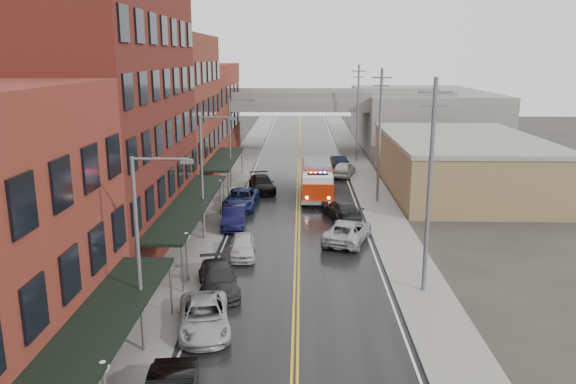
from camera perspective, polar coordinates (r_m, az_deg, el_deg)
name	(u,v)px	position (r m, az deg, el deg)	size (l,w,h in m)	color
road	(298,217)	(46.61, 1.02, -2.56)	(11.00, 160.00, 0.02)	black
sidewalk_left	(210,216)	(47.20, -7.89, -2.40)	(3.00, 160.00, 0.15)	slate
sidewalk_right	(386,217)	(47.13, 9.94, -2.50)	(3.00, 160.00, 0.15)	slate
curb_left	(230,216)	(46.96, -5.90, -2.42)	(0.30, 160.00, 0.15)	gray
curb_right	(366,217)	(46.91, 7.94, -2.50)	(0.30, 160.00, 0.15)	gray
brick_building_b	(101,117)	(40.30, -18.42, 7.22)	(9.00, 20.00, 18.00)	#4D1B14
brick_building_c	(164,113)	(57.14, -12.47, 7.80)	(9.00, 15.00, 15.00)	brown
brick_building_far	(197,111)	(74.32, -9.24, 8.09)	(9.00, 20.00, 12.00)	maroon
tan_building	(461,165)	(57.94, 17.14, 2.59)	(14.00, 22.00, 5.00)	#90764D
right_far_block	(420,117)	(87.06, 13.23, 7.38)	(18.00, 30.00, 8.00)	slate
awning_0	(92,335)	(22.64, -19.29, -13.58)	(2.60, 16.00, 3.09)	black
awning_1	(191,204)	(39.82, -9.87, -1.16)	(2.60, 18.00, 3.09)	black
awning_2	(224,159)	(56.68, -6.51, 3.38)	(2.60, 13.00, 3.09)	black
globe_lamp_0	(104,383)	(20.98, -18.18, -17.91)	(0.44, 0.44, 3.12)	#59595B
globe_lamp_1	(187,246)	(33.24, -10.27, -5.40)	(0.44, 0.44, 3.12)	#59595B
globe_lamp_2	(220,190)	(46.49, -6.88, 0.24)	(0.44, 0.44, 3.12)	#59595B
street_lamp_0	(143,244)	(25.01, -14.50, -5.13)	(2.64, 0.22, 9.00)	#59595B
street_lamp_1	(205,170)	(40.11, -8.41, 2.23)	(2.64, 0.22, 9.00)	#59595B
street_lamp_2	(232,138)	(55.72, -5.67, 5.52)	(2.64, 0.22, 9.00)	#59595B
utility_pole_0	(430,184)	(31.29, 14.20, 0.80)	(1.80, 0.24, 12.00)	#59595B
utility_pole_1	(380,134)	(50.68, 9.30, 5.87)	(1.80, 0.24, 12.00)	#59595B
utility_pole_2	(358,112)	(70.42, 7.10, 8.10)	(1.80, 0.24, 12.00)	#59595B
overpass	(300,109)	(77.07, 1.19, 8.44)	(40.00, 10.00, 7.50)	slate
fire_truck	(317,179)	(52.82, 2.97, 1.33)	(3.65, 8.90, 3.24)	#AF2308
parked_car_left_2	(204,316)	(28.22, -8.52, -12.40)	(2.41, 5.22, 1.45)	#A3A6AB
parked_car_left_3	(219,279)	(32.39, -7.07, -8.78)	(2.06, 5.07, 1.47)	black
parked_car_left_4	(242,246)	(37.63, -4.66, -5.49)	(1.70, 4.23, 1.44)	silver
parked_car_left_5	(234,217)	(43.95, -5.50, -2.54)	(1.72, 4.94, 1.63)	black
parked_car_left_6	(241,199)	(49.37, -4.77, -0.71)	(2.69, 5.83, 1.62)	#121D46
parked_car_left_7	(262,184)	(55.22, -2.66, 0.85)	(2.20, 5.42, 1.57)	black
parked_car_right_0	(348,231)	(40.59, 6.07, -3.97)	(2.63, 5.71, 1.59)	#A8AAB0
parked_car_right_1	(342,209)	(46.33, 5.48, -1.74)	(2.16, 5.32, 1.54)	black
parked_car_right_2	(344,169)	(62.34, 5.72, 2.33)	(1.98, 4.91, 1.67)	silver
parked_car_right_3	(338,161)	(68.23, 5.09, 3.19)	(1.40, 4.03, 1.33)	black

